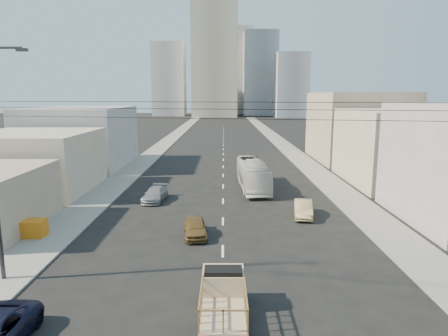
{
  "coord_description": "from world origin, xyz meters",
  "views": [
    {
      "loc": [
        0.06,
        -15.57,
        9.57
      ],
      "look_at": [
        0.09,
        17.79,
        3.5
      ],
      "focal_mm": 32.0,
      "sensor_mm": 36.0,
      "label": 1
    }
  ],
  "objects_px": {
    "city_bus": "(253,175)",
    "crate_stack": "(32,228)",
    "sedan_brown": "(195,227)",
    "sedan_grey": "(155,194)",
    "sedan_tan": "(303,209)",
    "flatbed_pickup": "(223,295)"
  },
  "relations": [
    {
      "from": "city_bus",
      "to": "sedan_grey",
      "type": "bearing_deg",
      "value": -154.6
    },
    {
      "from": "sedan_grey",
      "to": "sedan_brown",
      "type": "bearing_deg",
      "value": -59.65
    },
    {
      "from": "flatbed_pickup",
      "to": "sedan_tan",
      "type": "relative_size",
      "value": 1.12
    },
    {
      "from": "sedan_brown",
      "to": "crate_stack",
      "type": "xyz_separation_m",
      "value": [
        -11.1,
        -0.34,
        0.05
      ]
    },
    {
      "from": "sedan_grey",
      "to": "crate_stack",
      "type": "distance_m",
      "value": 11.84
    },
    {
      "from": "sedan_brown",
      "to": "sedan_tan",
      "type": "xyz_separation_m",
      "value": [
        8.33,
        4.55,
        0.01
      ]
    },
    {
      "from": "sedan_brown",
      "to": "sedan_grey",
      "type": "height_order",
      "value": "sedan_brown"
    },
    {
      "from": "sedan_tan",
      "to": "sedan_grey",
      "type": "distance_m",
      "value": 13.59
    },
    {
      "from": "city_bus",
      "to": "sedan_tan",
      "type": "distance_m",
      "value": 10.44
    },
    {
      "from": "sedan_tan",
      "to": "city_bus",
      "type": "bearing_deg",
      "value": 117.52
    },
    {
      "from": "city_bus",
      "to": "sedan_brown",
      "type": "height_order",
      "value": "city_bus"
    },
    {
      "from": "flatbed_pickup",
      "to": "sedan_grey",
      "type": "height_order",
      "value": "flatbed_pickup"
    },
    {
      "from": "flatbed_pickup",
      "to": "crate_stack",
      "type": "bearing_deg",
      "value": 142.61
    },
    {
      "from": "sedan_tan",
      "to": "crate_stack",
      "type": "bearing_deg",
      "value": -157.05
    },
    {
      "from": "flatbed_pickup",
      "to": "city_bus",
      "type": "bearing_deg",
      "value": 82.94
    },
    {
      "from": "city_bus",
      "to": "sedan_brown",
      "type": "xyz_separation_m",
      "value": [
        -5.0,
        -14.41,
        -0.83
      ]
    },
    {
      "from": "flatbed_pickup",
      "to": "sedan_brown",
      "type": "relative_size",
      "value": 1.17
    },
    {
      "from": "sedan_brown",
      "to": "sedan_tan",
      "type": "relative_size",
      "value": 0.96
    },
    {
      "from": "flatbed_pickup",
      "to": "sedan_brown",
      "type": "height_order",
      "value": "flatbed_pickup"
    },
    {
      "from": "sedan_grey",
      "to": "city_bus",
      "type": "bearing_deg",
      "value": 33.66
    },
    {
      "from": "flatbed_pickup",
      "to": "city_bus",
      "type": "height_order",
      "value": "city_bus"
    },
    {
      "from": "city_bus",
      "to": "crate_stack",
      "type": "xyz_separation_m",
      "value": [
        -16.1,
        -14.75,
        -0.78
      ]
    }
  ]
}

